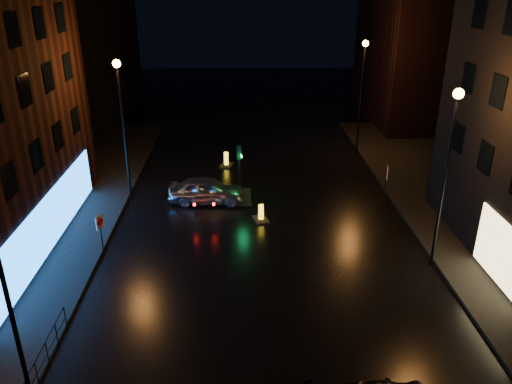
% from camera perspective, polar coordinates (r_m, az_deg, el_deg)
% --- Properties ---
extents(ground, '(120.00, 120.00, 0.00)m').
position_cam_1_polar(ground, '(18.84, 2.25, -18.47)').
color(ground, black).
rests_on(ground, ground).
extents(building_far_left, '(8.00, 16.00, 14.00)m').
position_cam_1_polar(building_far_left, '(51.42, -19.59, 16.10)').
color(building_far_left, black).
rests_on(building_far_left, ground).
extents(building_far_right, '(8.00, 14.00, 12.00)m').
position_cam_1_polar(building_far_right, '(49.15, 17.80, 14.84)').
color(building_far_right, black).
rests_on(building_far_right, ground).
extents(street_lamp_lfar, '(0.44, 0.44, 8.37)m').
position_cam_1_polar(street_lamp_lfar, '(29.55, -15.11, 9.02)').
color(street_lamp_lfar, black).
rests_on(street_lamp_lfar, ground).
extents(street_lamp_rnear, '(0.44, 0.44, 8.37)m').
position_cam_1_polar(street_lamp_rnear, '(22.98, 21.17, 4.11)').
color(street_lamp_rnear, black).
rests_on(street_lamp_rnear, ground).
extents(street_lamp_rfar, '(0.44, 0.44, 8.37)m').
position_cam_1_polar(street_lamp_rfar, '(37.70, 12.06, 12.36)').
color(street_lamp_rfar, black).
rests_on(street_lamp_rfar, ground).
extents(traffic_signal, '(1.40, 2.40, 3.45)m').
position_cam_1_polar(traffic_signal, '(30.45, -1.90, 0.18)').
color(traffic_signal, black).
rests_on(traffic_signal, ground).
extents(guard_railing, '(0.05, 6.04, 1.00)m').
position_cam_1_polar(guard_railing, '(18.83, -23.90, -17.97)').
color(guard_railing, black).
rests_on(guard_railing, ground).
extents(silver_hatchback, '(4.63, 2.08, 1.54)m').
position_cam_1_polar(silver_hatchback, '(29.95, -5.63, 0.22)').
color(silver_hatchback, '#B5B7BD').
rests_on(silver_hatchback, ground).
extents(bollard_near, '(0.98, 1.25, 0.96)m').
position_cam_1_polar(bollard_near, '(27.81, 0.57, -2.86)').
color(bollard_near, black).
rests_on(bollard_near, ground).
extents(bollard_far, '(1.03, 1.32, 1.03)m').
position_cam_1_polar(bollard_far, '(35.79, -3.41, 3.34)').
color(bollard_far, black).
rests_on(bollard_far, ground).
extents(road_sign_left, '(0.25, 0.49, 2.15)m').
position_cam_1_polar(road_sign_left, '(25.02, -17.40, -3.65)').
color(road_sign_left, black).
rests_on(road_sign_left, ground).
extents(road_sign_right, '(0.19, 0.56, 2.35)m').
position_cam_1_polar(road_sign_right, '(30.26, 14.72, 1.80)').
color(road_sign_right, black).
rests_on(road_sign_right, ground).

